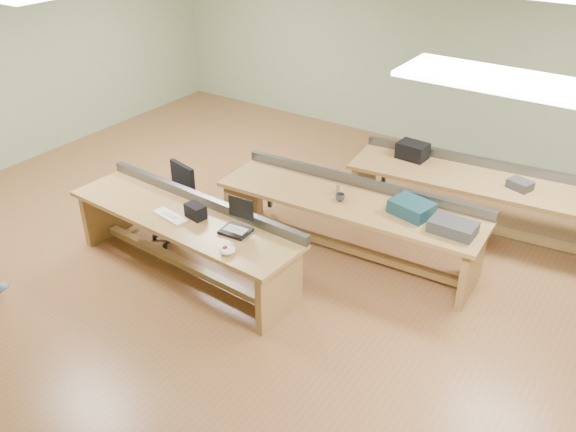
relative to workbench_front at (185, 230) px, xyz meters
The scene contains 18 objects.
floor 1.38m from the workbench_front, 52.83° to the left, with size 10.00×10.00×0.00m, color brown.
wall_back 5.15m from the workbench_front, 81.34° to the left, with size 10.00×0.04×3.00m, color #8F9F78.
wall_left 4.46m from the workbench_front, 166.66° to the left, with size 0.04×8.00×3.00m, color #8F9F78.
workbench_front is the anchor object (origin of this frame).
workbench_mid 1.91m from the workbench_front, 45.29° to the left, with size 3.21×1.02×0.86m.
workbench_back 3.63m from the workbench_front, 48.85° to the left, with size 3.24×1.17×0.86m.
laptop_base 0.74m from the workbench_front, ahead, with size 0.30×0.25×0.03m, color black.
laptop_screen 0.83m from the workbench_front, 11.70° to the left, with size 0.30×0.01×0.24m, color black.
keyboard 0.25m from the workbench_front, 123.49° to the right, with size 0.44×0.15×0.03m, color white.
trackball_mouse 0.97m from the workbench_front, 20.22° to the right, with size 0.14×0.17×0.07m, color white.
camera_bag 0.31m from the workbench_front, 11.69° to the left, with size 0.23×0.15×0.16m, color black.
task_chair 0.80m from the workbench_front, 143.49° to the left, with size 0.63×0.63×0.97m.
parts_bin_teal 2.52m from the workbench_front, 34.38° to the left, with size 0.44×0.33×0.16m, color #143741.
parts_bin_grey 2.91m from the workbench_front, 26.67° to the left, with size 0.47×0.30×0.13m, color #323234.
mug 1.79m from the workbench_front, 44.47° to the left, with size 0.11×0.11×0.09m, color #323234.
drinks_can 1.82m from the workbench_front, 50.09° to the left, with size 0.06×0.06×0.11m, color #B4B4B8.
storage_box_back 3.17m from the workbench_front, 62.31° to the left, with size 0.38×0.27×0.22m, color black.
tray_back 3.96m from the workbench_front, 43.13° to the left, with size 0.27×0.20×0.11m, color #323234.
Camera 1 is at (3.45, -5.18, 4.09)m, focal length 38.00 mm.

